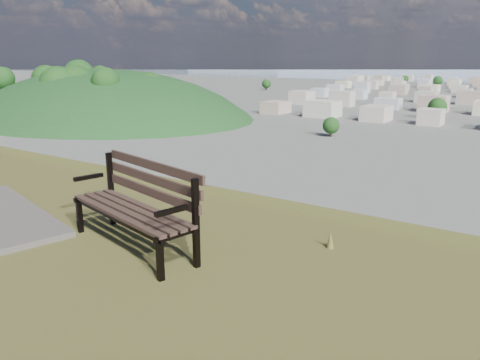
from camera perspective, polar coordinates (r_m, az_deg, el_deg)
The scene contains 2 objects.
park_bench at distance 4.93m, azimuth -12.30°, elevation -2.46°, with size 1.77×0.91×0.89m.
green_wooded_hill at distance 227.56m, azimuth -16.09°, elevation 7.47°, with size 167.92×134.34×83.96m.
Camera 1 is at (4.17, -1.09, 26.94)m, focal length 35.00 mm.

